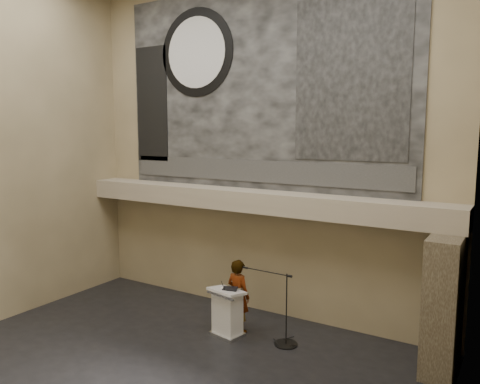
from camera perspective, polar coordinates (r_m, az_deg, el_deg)
The scene contains 18 objects.
floor at distance 9.78m, azimuth -10.59°, elevation -21.20°, with size 10.00×10.00×0.00m, color black.
wall_back at distance 11.83m, azimuth 2.04°, elevation 5.49°, with size 10.00×0.02×8.50m, color #7C6D4E.
wall_right at distance 6.36m, azimuth 24.02°, elevation 2.93°, with size 0.02×8.00×8.50m, color #7C6D4E.
soffit at distance 11.61m, azimuth 1.03°, elevation -1.00°, with size 10.00×0.80×0.50m, color gray.
sprinkler_left at distance 12.49m, azimuth -5.42°, elevation -1.71°, with size 0.04×0.04×0.06m, color #B2893D.
sprinkler_right at distance 10.78m, azimuth 9.63°, elevation -3.29°, with size 0.04×0.04×0.06m, color #B2893D.
banner at distance 11.84m, azimuth 2.00°, elevation 12.51°, with size 8.00×0.05×5.00m, color black.
banner_text_strip at distance 11.81m, azimuth 1.86°, elevation 2.57°, with size 7.76×0.02×0.55m, color #303030.
banner_clock_rim at distance 12.91m, azimuth -5.34°, elevation 16.56°, with size 2.30×2.30×0.02m, color black.
banner_clock_face at distance 12.89m, azimuth -5.39°, elevation 16.57°, with size 1.84×1.84×0.02m, color silver.
banner_building_print at distance 10.83m, azimuth 13.31°, elevation 13.30°, with size 2.60×0.02×3.60m, color black.
banner_brick_print at distance 13.79m, azimuth -10.69°, elevation 10.46°, with size 1.10×0.02×3.20m, color black.
stone_pier at distance 10.08m, azimuth 23.55°, elevation -12.40°, with size 0.60×1.40×2.70m, color #413728.
lectern at distance 11.00m, azimuth -1.56°, elevation -14.47°, with size 0.87×0.69×1.14m.
binder at distance 10.80m, azimuth -1.23°, elevation -11.71°, with size 0.32×0.26×0.04m, color black.
papers at distance 10.80m, azimuth -2.07°, elevation -11.79°, with size 0.23×0.31×0.01m, color white.
speaker_person at distance 11.12m, azimuth -0.21°, elevation -12.52°, with size 0.63×0.41×1.72m, color silver.
mic_stand at distance 10.77m, azimuth 5.45°, elevation -16.83°, with size 1.39×0.52×1.61m.
Camera 1 is at (5.83, -6.28, 4.70)m, focal length 35.00 mm.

